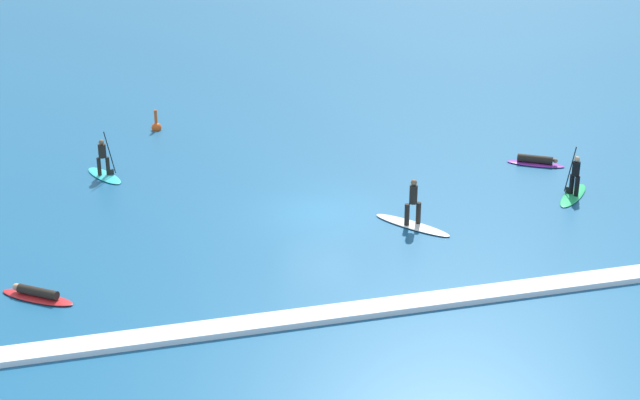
% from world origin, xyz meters
% --- Properties ---
extents(ground_plane, '(120.00, 120.00, 0.00)m').
position_xyz_m(ground_plane, '(0.00, 0.00, 0.00)').
color(ground_plane, '#195684').
rests_on(ground_plane, ground).
extents(surfer_on_purple_board, '(2.45, 1.94, 0.43)m').
position_xyz_m(surfer_on_purple_board, '(10.54, 2.79, 0.16)').
color(surfer_on_purple_board, purple).
rests_on(surfer_on_purple_board, ground_plane).
extents(surfer_on_red_board, '(2.49, 2.11, 0.39)m').
position_xyz_m(surfer_on_red_board, '(-10.37, -4.54, 0.14)').
color(surfer_on_red_board, red).
rests_on(surfer_on_red_board, ground_plane).
extents(surfer_on_teal_board, '(1.75, 2.68, 2.03)m').
position_xyz_m(surfer_on_teal_board, '(-7.77, 6.21, 0.41)').
color(surfer_on_teal_board, '#33C6CC').
rests_on(surfer_on_teal_board, ground_plane).
extents(surfer_on_white_board, '(2.44, 3.05, 1.84)m').
position_xyz_m(surfer_on_white_board, '(2.93, -2.21, 0.40)').
color(surfer_on_white_board, white).
rests_on(surfer_on_white_board, ground_plane).
extents(surfer_on_green_board, '(2.52, 2.56, 2.05)m').
position_xyz_m(surfer_on_green_board, '(10.21, -1.02, 0.43)').
color(surfer_on_green_board, '#23B266').
rests_on(surfer_on_green_board, ground_plane).
extents(marker_buoy, '(0.49, 0.49, 1.13)m').
position_xyz_m(marker_buoy, '(-4.96, 12.30, 0.18)').
color(marker_buoy, '#E55119').
rests_on(marker_buoy, ground_plane).
extents(wave_crest, '(24.84, 0.90, 0.18)m').
position_xyz_m(wave_crest, '(0.00, -8.04, 0.09)').
color(wave_crest, white).
rests_on(wave_crest, ground_plane).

